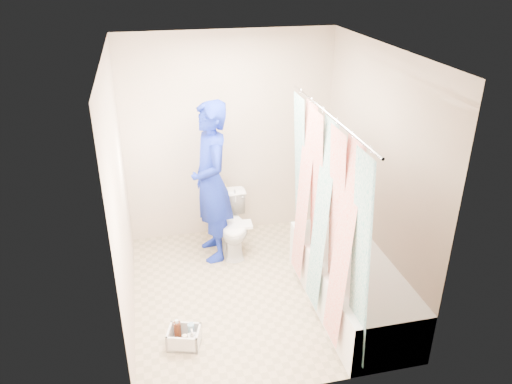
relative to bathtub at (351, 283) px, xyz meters
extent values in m
plane|color=tan|center=(-0.85, 0.43, -0.27)|extent=(2.60, 2.60, 0.00)
cube|color=silver|center=(-0.85, 0.43, 2.13)|extent=(2.40, 2.60, 0.02)
cube|color=#B7A38D|center=(-0.85, 1.73, 0.93)|extent=(2.40, 0.02, 2.40)
cube|color=#B7A38D|center=(-0.85, -0.88, 0.93)|extent=(2.40, 0.02, 2.40)
cube|color=#B7A38D|center=(-2.05, 0.43, 0.93)|extent=(0.02, 2.60, 2.40)
cube|color=#B7A38D|center=(0.35, 0.43, 0.93)|extent=(0.02, 2.60, 2.40)
cube|color=white|center=(0.00, 0.00, -0.02)|extent=(0.70, 1.75, 0.50)
cube|color=white|center=(0.00, 0.00, 0.19)|extent=(0.58, 1.63, 0.06)
cylinder|color=silver|center=(-0.33, 0.00, 1.68)|extent=(0.02, 1.90, 0.02)
cube|color=silver|center=(-0.33, 0.00, 0.75)|extent=(0.06, 1.75, 1.80)
imported|color=white|center=(-0.92, 1.24, 0.06)|extent=(0.41, 0.67, 0.66)
cube|color=white|center=(-0.93, 1.13, 0.12)|extent=(0.42, 0.20, 0.03)
cylinder|color=black|center=(-0.98, 1.42, 0.37)|extent=(0.03, 0.03, 0.19)
cylinder|color=yellow|center=(-0.98, 1.42, 0.47)|extent=(0.05, 0.05, 0.03)
cylinder|color=silver|center=(-0.86, 1.41, 0.35)|extent=(0.02, 0.02, 0.16)
imported|color=#0E1E91|center=(-1.15, 1.22, 0.63)|extent=(0.49, 0.69, 1.79)
cube|color=silver|center=(-1.62, -0.19, -0.25)|extent=(0.33, 0.29, 0.03)
cube|color=silver|center=(-1.75, -0.15, -0.19)|extent=(0.08, 0.22, 0.17)
cube|color=silver|center=(-1.50, -0.22, -0.19)|extent=(0.08, 0.22, 0.17)
cube|color=silver|center=(-1.65, -0.28, -0.19)|extent=(0.27, 0.10, 0.17)
cube|color=silver|center=(-1.59, -0.09, -0.19)|extent=(0.27, 0.10, 0.17)
cylinder|color=#451D0D|center=(-1.67, -0.13, -0.15)|extent=(0.06, 0.06, 0.18)
cylinder|color=silver|center=(-1.56, -0.16, -0.16)|extent=(0.06, 0.06, 0.17)
cylinder|color=#FFEBC7|center=(-1.62, -0.24, -0.18)|extent=(0.04, 0.04, 0.12)
cylinder|color=#451D0D|center=(-1.70, -0.22, -0.21)|extent=(0.06, 0.06, 0.06)
cylinder|color=#EAA245|center=(-1.70, -0.22, -0.18)|extent=(0.06, 0.06, 0.01)
imported|color=silver|center=(-1.55, -0.25, -0.15)|extent=(0.08, 0.08, 0.18)
camera|label=1|loc=(-1.76, -3.61, 2.87)|focal=35.00mm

